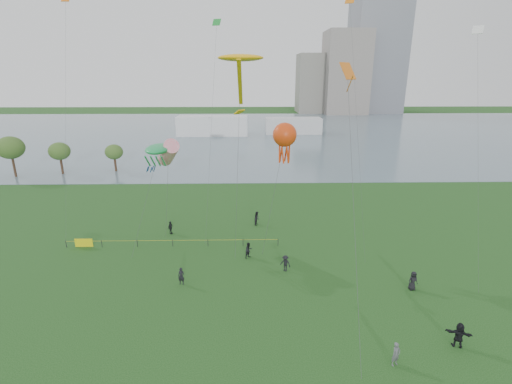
{
  "coord_description": "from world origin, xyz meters",
  "views": [
    {
      "loc": [
        -0.7,
        -23.64,
        18.79
      ],
      "look_at": [
        0.0,
        10.0,
        8.0
      ],
      "focal_mm": 26.0,
      "sensor_mm": 36.0,
      "label": 1
    }
  ],
  "objects_px": {
    "fence": "(118,242)",
    "kite_stingray": "(240,59)",
    "kite_flyer": "(396,354)",
    "kite_octopus": "(285,135)"
  },
  "relations": [
    {
      "from": "kite_stingray",
      "to": "kite_octopus",
      "type": "xyz_separation_m",
      "value": [
        4.43,
        -1.35,
        -7.37
      ]
    },
    {
      "from": "fence",
      "to": "kite_flyer",
      "type": "distance_m",
      "value": 30.71
    },
    {
      "from": "fence",
      "to": "kite_octopus",
      "type": "height_order",
      "value": "kite_octopus"
    },
    {
      "from": "kite_stingray",
      "to": "kite_octopus",
      "type": "relative_size",
      "value": 1.47
    },
    {
      "from": "kite_flyer",
      "to": "kite_octopus",
      "type": "distance_m",
      "value": 21.98
    },
    {
      "from": "kite_flyer",
      "to": "kite_stingray",
      "type": "height_order",
      "value": "kite_stingray"
    },
    {
      "from": "fence",
      "to": "kite_stingray",
      "type": "distance_m",
      "value": 24.15
    },
    {
      "from": "kite_flyer",
      "to": "kite_octopus",
      "type": "xyz_separation_m",
      "value": [
        -6.1,
        17.42,
        11.93
      ]
    },
    {
      "from": "kite_flyer",
      "to": "kite_octopus",
      "type": "bearing_deg",
      "value": 83.21
    },
    {
      "from": "fence",
      "to": "kite_octopus",
      "type": "xyz_separation_m",
      "value": [
        18.5,
        -0.96,
        12.25
      ]
    }
  ]
}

